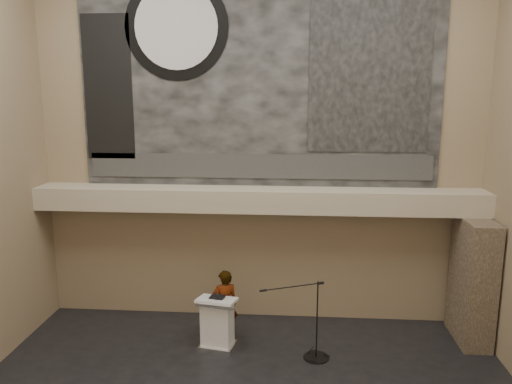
{
  "coord_description": "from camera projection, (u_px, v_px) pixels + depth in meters",
  "views": [
    {
      "loc": [
        0.79,
        -7.25,
        5.3
      ],
      "look_at": [
        0.0,
        3.2,
        3.2
      ],
      "focal_mm": 35.0,
      "sensor_mm": 36.0,
      "label": 1
    }
  ],
  "objects": [
    {
      "name": "wall_back",
      "position": [
        259.0,
        140.0,
        11.27
      ],
      "size": [
        10.0,
        0.02,
        8.5
      ],
      "primitive_type": "cube",
      "color": "#8C7A59",
      "rests_on": "floor"
    },
    {
      "name": "wall_front",
      "position": [
        177.0,
        247.0,
        3.44
      ],
      "size": [
        10.0,
        0.02,
        8.5
      ],
      "primitive_type": "cube",
      "color": "#8C7A59",
      "rests_on": "floor"
    },
    {
      "name": "soffit",
      "position": [
        257.0,
        199.0,
        11.13
      ],
      "size": [
        10.0,
        0.8,
        0.5
      ],
      "primitive_type": "cube",
      "color": "tan",
      "rests_on": "wall_back"
    },
    {
      "name": "sprinkler_left",
      "position": [
        187.0,
        211.0,
        11.25
      ],
      "size": [
        0.04,
        0.04,
        0.06
      ],
      "primitive_type": "cylinder",
      "color": "#B2893D",
      "rests_on": "soffit"
    },
    {
      "name": "sprinkler_right",
      "position": [
        343.0,
        214.0,
        11.0
      ],
      "size": [
        0.04,
        0.04,
        0.06
      ],
      "primitive_type": "cylinder",
      "color": "#B2893D",
      "rests_on": "soffit"
    },
    {
      "name": "banner",
      "position": [
        259.0,
        74.0,
        10.95
      ],
      "size": [
        8.0,
        0.05,
        5.0
      ],
      "primitive_type": "cube",
      "color": "black",
      "rests_on": "wall_back"
    },
    {
      "name": "banner_text_strip",
      "position": [
        258.0,
        166.0,
        11.32
      ],
      "size": [
        7.76,
        0.02,
        0.55
      ],
      "primitive_type": "cube",
      "color": "#2C2C2C",
      "rests_on": "banner"
    },
    {
      "name": "banner_clock_rim",
      "position": [
        176.0,
        27.0,
        10.85
      ],
      "size": [
        2.3,
        0.02,
        2.3
      ],
      "primitive_type": "cylinder",
      "rotation": [
        1.57,
        0.0,
        0.0
      ],
      "color": "black",
      "rests_on": "banner"
    },
    {
      "name": "banner_clock_face",
      "position": [
        176.0,
        27.0,
        10.83
      ],
      "size": [
        1.84,
        0.02,
        1.84
      ],
      "primitive_type": "cylinder",
      "rotation": [
        1.57,
        0.0,
        0.0
      ],
      "color": "silver",
      "rests_on": "banner"
    },
    {
      "name": "banner_building_print",
      "position": [
        370.0,
        69.0,
        10.71
      ],
      "size": [
        2.6,
        0.02,
        3.6
      ],
      "primitive_type": "cube",
      "color": "black",
      "rests_on": "banner"
    },
    {
      "name": "banner_brick_print",
      "position": [
        108.0,
        88.0,
        11.22
      ],
      "size": [
        1.1,
        0.02,
        3.2
      ],
      "primitive_type": "cube",
      "color": "black",
      "rests_on": "banner"
    },
    {
      "name": "stone_pier",
      "position": [
        472.0,
        280.0,
        10.66
      ],
      "size": [
        0.6,
        1.4,
        2.7
      ],
      "primitive_type": "cube",
      "color": "#44372A",
      "rests_on": "floor"
    },
    {
      "name": "lectern",
      "position": [
        217.0,
        323.0,
        10.45
      ],
      "size": [
        0.88,
        0.7,
        1.14
      ],
      "rotation": [
        0.0,
        0.0,
        -0.19
      ],
      "color": "silver",
      "rests_on": "floor"
    },
    {
      "name": "binder",
      "position": [
        217.0,
        297.0,
        10.37
      ],
      "size": [
        0.34,
        0.29,
        0.04
      ],
      "primitive_type": "cube",
      "rotation": [
        0.0,
        0.0,
        -0.19
      ],
      "color": "black",
      "rests_on": "lectern"
    },
    {
      "name": "papers",
      "position": [
        212.0,
        299.0,
        10.31
      ],
      "size": [
        0.3,
        0.36,
        0.0
      ],
      "primitive_type": "cube",
      "rotation": [
        0.0,
        0.0,
        -0.31
      ],
      "color": "silver",
      "rests_on": "lectern"
    },
    {
      "name": "speaker_person",
      "position": [
        225.0,
        305.0,
        10.78
      ],
      "size": [
        0.67,
        0.56,
        1.57
      ],
      "primitive_type": "imported",
      "rotation": [
        0.0,
        0.0,
        3.51
      ],
      "color": "white",
      "rests_on": "floor"
    },
    {
      "name": "mic_stand",
      "position": [
        314.0,
        347.0,
        10.07
      ],
      "size": [
        1.38,
        0.74,
        1.64
      ],
      "rotation": [
        0.0,
        0.0,
        0.4
      ],
      "color": "black",
      "rests_on": "floor"
    }
  ]
}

